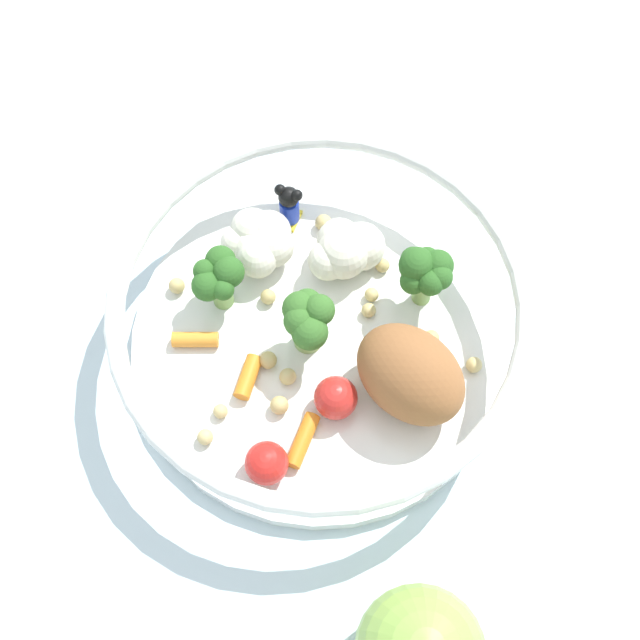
{
  "coord_description": "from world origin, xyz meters",
  "views": [
    {
      "loc": [
        0.14,
        0.17,
        0.49
      ],
      "look_at": [
        -0.01,
        0.01,
        0.04
      ],
      "focal_mm": 45.51,
      "sensor_mm": 36.0,
      "label": 1
    }
  ],
  "objects": [
    {
      "name": "food_container",
      "position": [
        -0.02,
        0.01,
        0.03
      ],
      "size": [
        0.26,
        0.26,
        0.07
      ],
      "color": "white",
      "rests_on": "ground_plane"
    },
    {
      "name": "ground_plane",
      "position": [
        0.0,
        0.0,
        0.0
      ],
      "size": [
        2.4,
        2.4,
        0.0
      ],
      "primitive_type": "plane",
      "color": "silver"
    }
  ]
}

